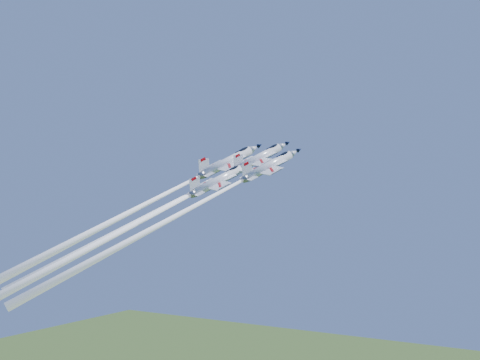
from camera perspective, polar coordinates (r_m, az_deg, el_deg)
The scene contains 4 objects.
jet_lead at distance 105.07m, azimuth -7.44°, elevation -2.60°, with size 24.23×41.03×43.66m.
jet_left at distance 111.19m, azimuth -10.53°, elevation -2.79°, with size 25.62×42.93×44.09m.
jet_right at distance 98.47m, azimuth -6.54°, elevation -3.67°, with size 23.66×39.94×42.08m.
jet_slot at distance 102.48m, azimuth -11.93°, elevation -5.08°, with size 23.76×39.97×41.63m.
Camera 1 is at (56.05, -95.39, 90.18)m, focal length 40.00 mm.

